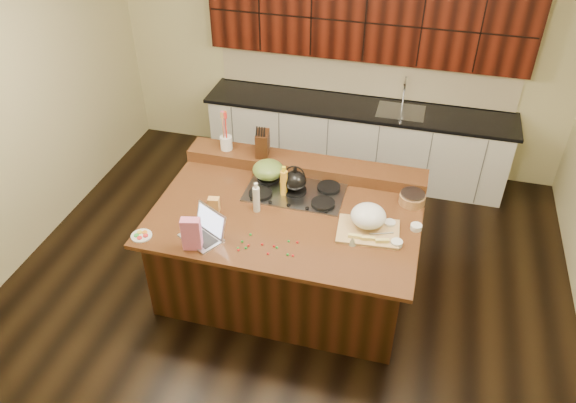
# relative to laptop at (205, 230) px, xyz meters

# --- Properties ---
(room) EXTENTS (5.52, 5.02, 2.72)m
(room) POSITION_rel_laptop_xyz_m (0.58, 0.50, 0.36)
(room) COLOR black
(room) RESTS_ON ground
(island) EXTENTS (2.40, 1.60, 0.92)m
(island) POSITION_rel_laptop_xyz_m (0.58, 0.50, -0.52)
(island) COLOR black
(island) RESTS_ON ground
(back_ledge) EXTENTS (2.40, 0.30, 0.12)m
(back_ledge) POSITION_rel_laptop_xyz_m (0.58, 1.20, -0.01)
(back_ledge) COLOR black
(back_ledge) RESTS_ON island
(cooktop) EXTENTS (0.92, 0.52, 0.05)m
(cooktop) POSITION_rel_laptop_xyz_m (0.58, 0.80, -0.05)
(cooktop) COLOR gray
(cooktop) RESTS_ON island
(back_counter) EXTENTS (3.70, 0.66, 2.40)m
(back_counter) POSITION_rel_laptop_xyz_m (0.88, 2.73, -0.00)
(back_counter) COLOR silver
(back_counter) RESTS_ON ground
(kettle) EXTENTS (0.26, 0.26, 0.19)m
(kettle) POSITION_rel_laptop_xyz_m (0.58, 0.80, 0.08)
(kettle) COLOR black
(kettle) RESTS_ON cooktop
(green_bowl) EXTENTS (0.38, 0.38, 0.17)m
(green_bowl) POSITION_rel_laptop_xyz_m (0.28, 0.93, 0.06)
(green_bowl) COLOR #58732E
(green_bowl) RESTS_ON cooktop
(laptop) EXTENTS (0.44, 0.41, 0.24)m
(laptop) POSITION_rel_laptop_xyz_m (0.00, 0.00, 0.00)
(laptop) COLOR #B7B7BC
(laptop) RESTS_ON island
(oil_bottle) EXTENTS (0.09, 0.09, 0.27)m
(oil_bottle) POSITION_rel_laptop_xyz_m (0.49, 0.74, 0.07)
(oil_bottle) COLOR gold
(oil_bottle) RESTS_ON island
(vinegar_bottle) EXTENTS (0.08, 0.08, 0.25)m
(vinegar_bottle) POSITION_rel_laptop_xyz_m (0.31, 0.45, 0.06)
(vinegar_bottle) COLOR silver
(vinegar_bottle) RESTS_ON island
(wooden_tray) EXTENTS (0.56, 0.44, 0.21)m
(wooden_tray) POSITION_rel_laptop_xyz_m (1.32, 0.46, 0.03)
(wooden_tray) COLOR tan
(wooden_tray) RESTS_ON island
(ramekin_a) EXTENTS (0.12, 0.12, 0.04)m
(ramekin_a) POSITION_rel_laptop_xyz_m (1.59, 0.30, -0.04)
(ramekin_a) COLOR white
(ramekin_a) RESTS_ON island
(ramekin_b) EXTENTS (0.13, 0.13, 0.04)m
(ramekin_b) POSITION_rel_laptop_xyz_m (1.73, 0.56, -0.04)
(ramekin_b) COLOR white
(ramekin_b) RESTS_ON island
(ramekin_c) EXTENTS (0.12, 0.12, 0.04)m
(ramekin_c) POSITION_rel_laptop_xyz_m (1.50, 0.54, -0.04)
(ramekin_c) COLOR white
(ramekin_c) RESTS_ON island
(strainer_bowl) EXTENTS (0.27, 0.27, 0.09)m
(strainer_bowl) POSITION_rel_laptop_xyz_m (1.66, 0.93, -0.02)
(strainer_bowl) COLOR #996B3F
(strainer_bowl) RESTS_ON island
(kitchen_timer) EXTENTS (0.10, 0.10, 0.07)m
(kitchen_timer) POSITION_rel_laptop_xyz_m (1.23, 0.22, -0.03)
(kitchen_timer) COLOR silver
(kitchen_timer) RESTS_ON island
(pink_bag) EXTENTS (0.17, 0.12, 0.30)m
(pink_bag) POSITION_rel_laptop_xyz_m (-0.05, -0.17, 0.08)
(pink_bag) COLOR pink
(pink_bag) RESTS_ON island
(candy_plate) EXTENTS (0.19, 0.19, 0.01)m
(candy_plate) POSITION_rel_laptop_xyz_m (-0.53, -0.15, -0.06)
(candy_plate) COLOR white
(candy_plate) RESTS_ON island
(package_box) EXTENTS (0.11, 0.08, 0.14)m
(package_box) POSITION_rel_laptop_xyz_m (-0.06, 0.35, 0.00)
(package_box) COLOR #EBA553
(package_box) RESTS_ON island
(utensil_crock) EXTENTS (0.14, 0.14, 0.14)m
(utensil_crock) POSITION_rel_laptop_xyz_m (-0.24, 1.20, 0.12)
(utensil_crock) COLOR white
(utensil_crock) RESTS_ON back_ledge
(knife_block) EXTENTS (0.15, 0.22, 0.24)m
(knife_block) POSITION_rel_laptop_xyz_m (0.14, 1.20, 0.18)
(knife_block) COLOR black
(knife_block) RESTS_ON back_ledge
(gumdrop_0) EXTENTS (0.02, 0.02, 0.02)m
(gumdrop_0) POSITION_rel_laptop_xyz_m (0.40, -0.03, -0.06)
(gumdrop_0) COLOR red
(gumdrop_0) RESTS_ON island
(gumdrop_1) EXTENTS (0.02, 0.02, 0.02)m
(gumdrop_1) POSITION_rel_laptop_xyz_m (0.38, -0.07, -0.06)
(gumdrop_1) COLOR #198C26
(gumdrop_1) RESTS_ON island
(gumdrop_2) EXTENTS (0.02, 0.02, 0.02)m
(gumdrop_2) POSITION_rel_laptop_xyz_m (0.60, 0.01, -0.06)
(gumdrop_2) COLOR red
(gumdrop_2) RESTS_ON island
(gumdrop_3) EXTENTS (0.02, 0.02, 0.02)m
(gumdrop_3) POSITION_rel_laptop_xyz_m (0.71, 0.11, -0.06)
(gumdrop_3) COLOR #198C26
(gumdrop_3) RESTS_ON island
(gumdrop_4) EXTENTS (0.02, 0.02, 0.02)m
(gumdrop_4) POSITION_rel_laptop_xyz_m (0.58, -0.09, -0.06)
(gumdrop_4) COLOR red
(gumdrop_4) RESTS_ON island
(gumdrop_5) EXTENTS (0.02, 0.02, 0.02)m
(gumdrop_5) POSITION_rel_laptop_xyz_m (0.32, -0.09, -0.06)
(gumdrop_5) COLOR #198C26
(gumdrop_5) RESTS_ON island
(gumdrop_6) EXTENTS (0.02, 0.02, 0.02)m
(gumdrop_6) POSITION_rel_laptop_xyz_m (0.50, 0.01, -0.06)
(gumdrop_6) COLOR red
(gumdrop_6) RESTS_ON island
(gumdrop_7) EXTENTS (0.02, 0.02, 0.02)m
(gumdrop_7) POSITION_rel_laptop_xyz_m (0.74, -0.06, -0.06)
(gumdrop_7) COLOR #198C26
(gumdrop_7) RESTS_ON island
(gumdrop_8) EXTENTS (0.02, 0.02, 0.02)m
(gumdrop_8) POSITION_rel_laptop_xyz_m (0.79, -0.06, -0.06)
(gumdrop_8) COLOR red
(gumdrop_8) RESTS_ON island
(gumdrop_9) EXTENTS (0.02, 0.02, 0.02)m
(gumdrop_9) POSITION_rel_laptop_xyz_m (0.63, 0.00, -0.06)
(gumdrop_9) COLOR #198C26
(gumdrop_9) RESTS_ON island
(gumdrop_10) EXTENTS (0.02, 0.02, 0.02)m
(gumdrop_10) POSITION_rel_laptop_xyz_m (0.78, 0.11, -0.06)
(gumdrop_10) COLOR red
(gumdrop_10) RESTS_ON island
(gumdrop_11) EXTENTS (0.02, 0.02, 0.02)m
(gumdrop_11) POSITION_rel_laptop_xyz_m (0.33, -0.00, -0.06)
(gumdrop_11) COLOR #198C26
(gumdrop_11) RESTS_ON island
(gumdrop_12) EXTENTS (0.02, 0.02, 0.02)m
(gumdrop_12) POSITION_rel_laptop_xyz_m (0.33, -0.11, -0.06)
(gumdrop_12) COLOR red
(gumdrop_12) RESTS_ON island
(gumdrop_13) EXTENTS (0.02, 0.02, 0.02)m
(gumdrop_13) POSITION_rel_laptop_xyz_m (0.37, 0.10, -0.06)
(gumdrop_13) COLOR #198C26
(gumdrop_13) RESTS_ON island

